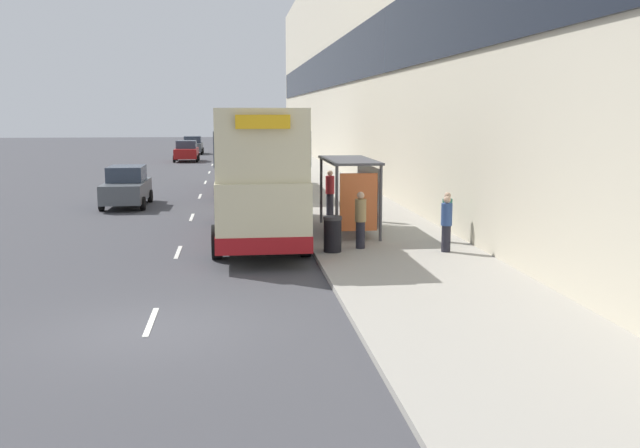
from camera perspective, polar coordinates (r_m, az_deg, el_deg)
ground_plane at (r=14.37m, az=-13.61°, el=-8.28°), size 220.00×220.00×0.00m
pavement at (r=52.52m, az=-1.67°, el=4.43°), size 5.00×93.00×0.14m
terrace_facade at (r=53.04m, az=2.71°, el=13.45°), size 3.10×93.00×16.76m
lane_mark_0 at (r=14.91m, az=-13.36°, el=-7.61°), size 0.12×2.00×0.01m
lane_mark_1 at (r=21.96m, az=-11.28°, el=-2.22°), size 0.12×2.00×0.01m
lane_mark_2 at (r=29.11m, az=-10.22°, el=0.53°), size 0.12×2.00×0.01m
lane_mark_3 at (r=36.32m, az=-9.58°, el=2.20°), size 0.12×2.00×0.01m
lane_mark_4 at (r=43.55m, az=-9.15°, el=3.31°), size 0.12×2.00×0.01m
lane_mark_5 at (r=50.79m, az=-8.85°, el=4.11°), size 0.12×2.00×0.01m
lane_mark_6 at (r=58.04m, az=-8.62°, el=4.70°), size 0.12×2.00×0.01m
lane_mark_7 at (r=65.29m, az=-8.44°, el=5.17°), size 0.12×2.00×0.01m
lane_mark_8 at (r=72.55m, az=-8.29°, el=5.54°), size 0.12×2.00×0.01m
bus_shelter at (r=23.99m, az=2.85°, el=3.39°), size 1.60×4.20×2.48m
double_decker_bus_near at (r=23.74m, az=-5.08°, el=4.30°), size 2.85×10.68×4.30m
double_decker_bus_ahead at (r=37.92m, az=-6.05°, el=6.01°), size 2.85×10.86×4.30m
car_0 at (r=67.63m, az=-5.70°, el=6.05°), size 1.94×3.98×1.68m
car_1 at (r=62.53m, az=-10.64°, el=5.75°), size 2.10×4.11×1.78m
car_2 at (r=73.67m, az=-10.15°, el=6.22°), size 2.07×4.01×1.78m
car_3 at (r=33.10m, az=-15.22°, el=2.89°), size 1.94×4.46×1.80m
pedestrian_at_shelter at (r=26.70m, az=4.16°, el=2.08°), size 0.34×0.34×1.71m
pedestrian_1 at (r=21.10m, az=10.08°, el=0.04°), size 0.32×0.32×1.64m
pedestrian_2 at (r=22.68m, az=10.13°, el=0.57°), size 0.31×0.31×1.58m
pedestrian_3 at (r=21.33m, az=3.26°, el=0.36°), size 0.34×0.34×1.71m
pedestrian_4 at (r=28.30m, az=0.80°, el=2.57°), size 0.35×0.35×1.78m
litter_bin at (r=20.81m, az=1.01°, el=-0.80°), size 0.55×0.55×1.05m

